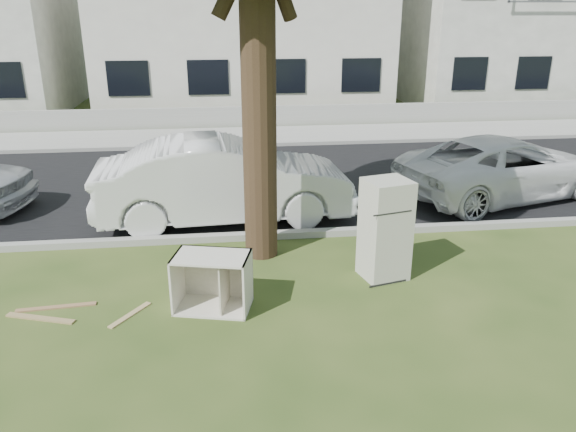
{
  "coord_description": "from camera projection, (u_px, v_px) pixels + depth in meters",
  "views": [
    {
      "loc": [
        -0.99,
        -6.89,
        3.93
      ],
      "look_at": [
        -0.09,
        0.6,
        1.11
      ],
      "focal_mm": 35.0,
      "sensor_mm": 36.0,
      "label": 1
    }
  ],
  "objects": [
    {
      "name": "fridge",
      "position": [
        385.0,
        229.0,
        8.46
      ],
      "size": [
        0.77,
        0.73,
        1.55
      ],
      "primitive_type": "cube",
      "rotation": [
        0.0,
        0.0,
        0.25
      ],
      "color": "beige",
      "rests_on": "ground"
    },
    {
      "name": "sidewalk",
      "position": [
        252.0,
        136.0,
        18.12
      ],
      "size": [
        120.0,
        2.8,
        0.01
      ],
      "primitive_type": "cube",
      "color": "gray",
      "rests_on": "ground"
    },
    {
      "name": "cabinet",
      "position": [
        212.0,
        282.0,
        7.67
      ],
      "size": [
        1.14,
        0.85,
        0.79
      ],
      "primitive_type": "cube",
      "rotation": [
        0.0,
        0.0,
        -0.24
      ],
      "color": "white",
      "rests_on": "ground"
    },
    {
      "name": "car_right",
      "position": [
        505.0,
        167.0,
        12.17
      ],
      "size": [
        5.2,
        3.46,
        1.33
      ],
      "primitive_type": "imported",
      "rotation": [
        0.0,
        0.0,
        1.86
      ],
      "color": "white",
      "rests_on": "ground"
    },
    {
      "name": "car_center",
      "position": [
        225.0,
        181.0,
        10.74
      ],
      "size": [
        4.99,
        2.01,
        1.61
      ],
      "primitive_type": "imported",
      "rotation": [
        0.0,
        0.0,
        1.63
      ],
      "color": "silver",
      "rests_on": "ground"
    },
    {
      "name": "low_wall",
      "position": [
        249.0,
        116.0,
        19.49
      ],
      "size": [
        120.0,
        0.15,
        0.7
      ],
      "primitive_type": "cube",
      "color": "gray",
      "rests_on": "ground"
    },
    {
      "name": "road",
      "position": [
        265.0,
        181.0,
        13.47
      ],
      "size": [
        120.0,
        7.0,
        0.01
      ],
      "primitive_type": "cube",
      "color": "black",
      "rests_on": "ground"
    },
    {
      "name": "kerb_near",
      "position": [
        281.0,
        238.0,
        10.17
      ],
      "size": [
        120.0,
        0.18,
        0.12
      ],
      "primitive_type": "cube",
      "color": "gray",
      "rests_on": "ground"
    },
    {
      "name": "townhouse_right",
      "position": [
        518.0,
        19.0,
        24.31
      ],
      "size": [
        10.2,
        8.16,
        6.84
      ],
      "color": "silver",
      "rests_on": "ground"
    },
    {
      "name": "plank_b",
      "position": [
        40.0,
        318.0,
        7.52
      ],
      "size": [
        0.97,
        0.41,
        0.02
      ],
      "primitive_type": "cube",
      "rotation": [
        0.0,
        0.0,
        -0.33
      ],
      "color": "#947B4D",
      "rests_on": "ground"
    },
    {
      "name": "townhouse_center",
      "position": [
        241.0,
        12.0,
        22.86
      ],
      "size": [
        11.22,
        8.16,
        7.44
      ],
      "color": "silver",
      "rests_on": "ground"
    },
    {
      "name": "kerb_far",
      "position": [
        255.0,
        147.0,
        16.77
      ],
      "size": [
        120.0,
        0.18,
        0.12
      ],
      "primitive_type": "cube",
      "color": "gray",
      "rests_on": "ground"
    },
    {
      "name": "plank_a",
      "position": [
        56.0,
        307.0,
        7.8
      ],
      "size": [
        1.07,
        0.18,
        0.02
      ],
      "primitive_type": "cube",
      "rotation": [
        0.0,
        0.0,
        0.09
      ],
      "color": "olive",
      "rests_on": "ground"
    },
    {
      "name": "plank_c",
      "position": [
        130.0,
        315.0,
        7.6
      ],
      "size": [
        0.5,
        0.66,
        0.02
      ],
      "primitive_type": "cube",
      "rotation": [
        0.0,
        0.0,
        0.96
      ],
      "color": "tan",
      "rests_on": "ground"
    },
    {
      "name": "ground",
      "position": [
        300.0,
        304.0,
        7.89
      ],
      "size": [
        120.0,
        120.0,
        0.0
      ],
      "primitive_type": "plane",
      "color": "#2D4217"
    }
  ]
}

